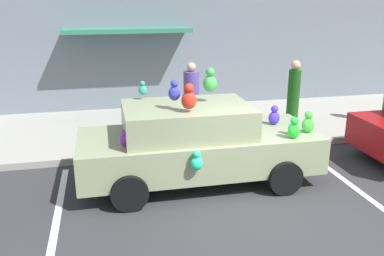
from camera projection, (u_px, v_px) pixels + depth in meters
ground_plane at (278, 218)px, 6.73m from camera, size 60.00×60.00×0.00m
sidewalk at (204, 125)px, 11.36m from camera, size 24.00×4.00×0.15m
storefront_building at (187, 6)px, 12.39m from camera, size 24.00×1.25×6.40m
parking_stripe_front at (347, 182)px, 8.05m from camera, size 0.12×3.60×0.01m
parking_stripe_rear at (58, 211)px, 6.94m from camera, size 0.12×3.60×0.01m
plush_covered_car at (196, 142)px, 7.86m from camera, size 4.53×2.06×2.20m
teddy_bear_on_sidewalk at (221, 126)px, 9.96m from camera, size 0.35×0.29×0.67m
pedestrian_near_shopfront at (191, 105)px, 9.73m from camera, size 0.37×0.37×1.87m
pedestrian_by_lamp at (293, 95)px, 10.78m from camera, size 0.32×0.32×1.76m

